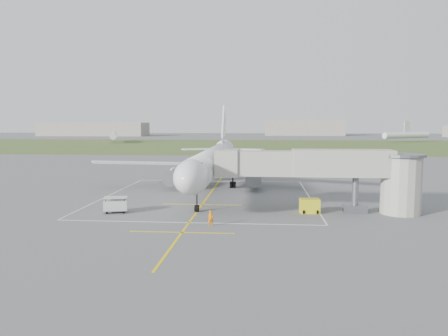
# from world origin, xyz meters

# --- Properties ---
(ground) EXTENTS (700.00, 700.00, 0.00)m
(ground) POSITION_xyz_m (0.00, 0.00, 0.00)
(ground) COLOR #595A5C
(ground) RESTS_ON ground
(grass_strip) EXTENTS (700.00, 120.00, 0.02)m
(grass_strip) POSITION_xyz_m (0.00, 130.00, 0.01)
(grass_strip) COLOR #405A27
(grass_strip) RESTS_ON ground
(apron_markings) EXTENTS (28.20, 60.00, 0.01)m
(apron_markings) POSITION_xyz_m (0.00, -5.82, 0.01)
(apron_markings) COLOR yellow
(apron_markings) RESTS_ON ground
(airliner) EXTENTS (38.93, 46.75, 13.52)m
(airliner) POSITION_xyz_m (-0.00, 0.75, 4.39)
(airliner) COLOR silver
(airliner) RESTS_ON ground
(jet_bridge) EXTENTS (23.40, 5.00, 7.20)m
(jet_bridge) POSITION_xyz_m (15.72, -13.50, 4.74)
(jet_bridge) COLOR #9E9A8E
(jet_bridge) RESTS_ON ground
(gpu_unit) EXTENTS (2.28, 1.68, 1.64)m
(gpu_unit) POSITION_xyz_m (12.87, -14.03, 0.81)
(gpu_unit) COLOR yellow
(gpu_unit) RESTS_ON ground
(baggage_cart) EXTENTS (2.88, 2.09, 1.81)m
(baggage_cart) POSITION_xyz_m (-9.12, -15.81, 0.93)
(baggage_cart) COLOR silver
(baggage_cart) RESTS_ON ground
(ramp_worker_nose) EXTENTS (0.67, 0.55, 1.58)m
(ramp_worker_nose) POSITION_xyz_m (2.40, -21.24, 0.79)
(ramp_worker_nose) COLOR orange
(ramp_worker_nose) RESTS_ON ground
(ramp_worker_wing) EXTENTS (1.10, 1.18, 1.94)m
(ramp_worker_wing) POSITION_xyz_m (-4.61, -0.17, 0.97)
(ramp_worker_wing) COLOR #FF6B08
(ramp_worker_wing) RESTS_ON ground
(distant_hangars) EXTENTS (345.00, 49.00, 12.00)m
(distant_hangars) POSITION_xyz_m (-16.15, 265.19, 5.17)
(distant_hangars) COLOR gray
(distant_hangars) RESTS_ON ground
(distant_aircraft) EXTENTS (172.35, 42.78, 8.85)m
(distant_aircraft) POSITION_xyz_m (7.25, 163.88, 3.59)
(distant_aircraft) COLOR silver
(distant_aircraft) RESTS_ON ground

